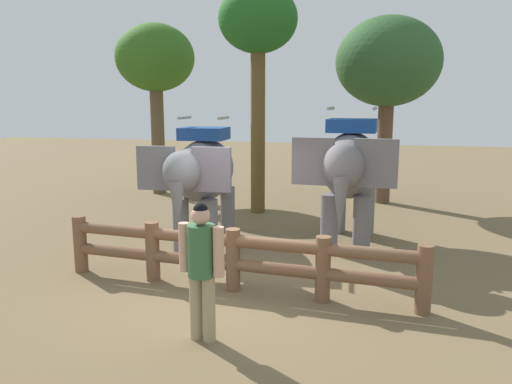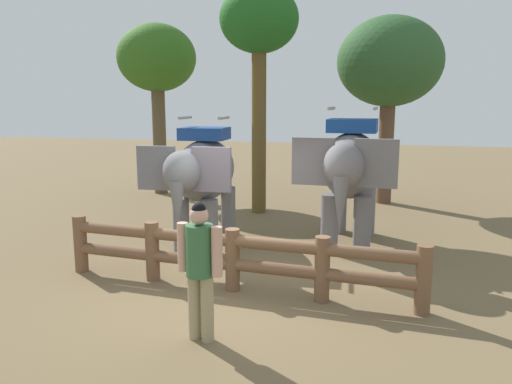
# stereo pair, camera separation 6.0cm
# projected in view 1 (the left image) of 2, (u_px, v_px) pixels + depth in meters

# --- Properties ---
(ground_plane) EXTENTS (60.00, 60.00, 0.00)m
(ground_plane) POSITION_uv_depth(u_px,v_px,m) (235.00, 288.00, 8.38)
(ground_plane) COLOR brown
(log_fence) EXTENTS (6.23, 0.60, 1.05)m
(log_fence) POSITION_uv_depth(u_px,v_px,m) (233.00, 255.00, 8.20)
(log_fence) COLOR brown
(log_fence) RESTS_ON ground
(elephant_near_left) EXTENTS (1.86, 3.26, 2.79)m
(elephant_near_left) POSITION_uv_depth(u_px,v_px,m) (202.00, 174.00, 10.67)
(elephant_near_left) COLOR slate
(elephant_near_left) RESTS_ON ground
(elephant_center) EXTENTS (1.99, 3.47, 2.99)m
(elephant_center) POSITION_uv_depth(u_px,v_px,m) (350.00, 169.00, 10.64)
(elephant_center) COLOR slate
(elephant_center) RESTS_ON ground
(tourist_woman_in_black) EXTENTS (0.65, 0.41, 1.85)m
(tourist_woman_in_black) POSITION_uv_depth(u_px,v_px,m) (201.00, 262.00, 6.39)
(tourist_woman_in_black) COLOR tan
(tourist_woman_in_black) RESTS_ON ground
(tree_far_left) EXTENTS (2.58, 2.58, 5.62)m
(tree_far_left) POSITION_uv_depth(u_px,v_px,m) (155.00, 62.00, 16.34)
(tree_far_left) COLOR brown
(tree_far_left) RESTS_ON ground
(tree_back_center) EXTENTS (3.11, 3.11, 5.59)m
(tree_back_center) POSITION_uv_depth(u_px,v_px,m) (388.00, 64.00, 14.78)
(tree_back_center) COLOR brown
(tree_back_center) RESTS_ON ground
(tree_far_right) EXTENTS (2.12, 2.12, 6.18)m
(tree_far_right) POSITION_uv_depth(u_px,v_px,m) (258.00, 28.00, 13.27)
(tree_far_right) COLOR brown
(tree_far_right) RESTS_ON ground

